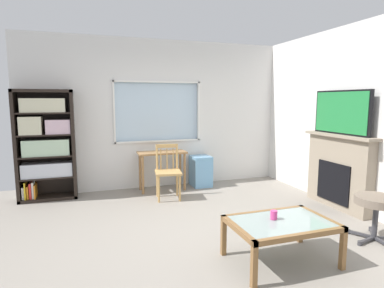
% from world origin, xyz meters
% --- Properties ---
extents(ground, '(5.83, 5.79, 0.02)m').
position_xyz_m(ground, '(0.00, 0.00, -0.01)').
color(ground, gray).
extents(wall_back_with_window, '(4.83, 0.15, 2.73)m').
position_xyz_m(wall_back_with_window, '(-0.00, 2.39, 1.36)').
color(wall_back_with_window, silver).
rests_on(wall_back_with_window, ground).
extents(wall_right, '(0.12, 4.99, 2.73)m').
position_xyz_m(wall_right, '(2.47, 0.00, 1.37)').
color(wall_right, silver).
rests_on(wall_right, ground).
extents(bookshelf, '(0.90, 0.38, 1.80)m').
position_xyz_m(bookshelf, '(-1.92, 2.15, 0.95)').
color(bookshelf, black).
rests_on(bookshelf, ground).
extents(desk_under_window, '(0.86, 0.38, 0.71)m').
position_xyz_m(desk_under_window, '(0.00, 2.04, 0.57)').
color(desk_under_window, '#A37547').
rests_on(desk_under_window, ground).
extents(wooden_chair, '(0.47, 0.46, 0.90)m').
position_xyz_m(wooden_chair, '(-0.02, 1.53, 0.46)').
color(wooden_chair, tan).
rests_on(wooden_chair, ground).
extents(plastic_drawer_unit, '(0.35, 0.40, 0.58)m').
position_xyz_m(plastic_drawer_unit, '(0.77, 2.09, 0.29)').
color(plastic_drawer_unit, '#72ADDB').
rests_on(plastic_drawer_unit, ground).
extents(fireplace, '(0.26, 1.25, 1.13)m').
position_xyz_m(fireplace, '(2.32, 0.26, 0.57)').
color(fireplace, gray).
rests_on(fireplace, ground).
extents(tv, '(0.06, 1.04, 0.65)m').
position_xyz_m(tv, '(2.30, 0.26, 1.45)').
color(tv, black).
rests_on(tv, fireplace).
extents(coffee_table, '(1.02, 0.69, 0.43)m').
position_xyz_m(coffee_table, '(0.52, -0.90, 0.37)').
color(coffee_table, '#8C9E99').
rests_on(coffee_table, ground).
extents(sippy_cup, '(0.07, 0.07, 0.09)m').
position_xyz_m(sippy_cup, '(0.47, -0.83, 0.48)').
color(sippy_cup, '#DB3D84').
rests_on(sippy_cup, coffee_table).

